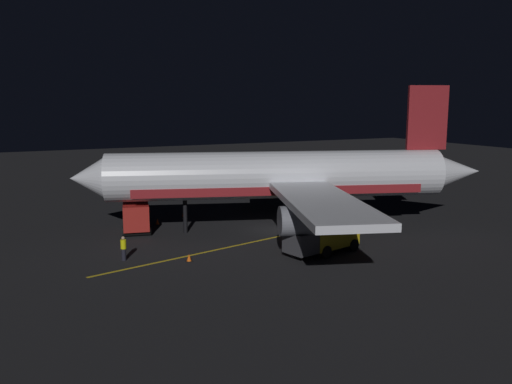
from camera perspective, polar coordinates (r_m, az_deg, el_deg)
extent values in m
cube|color=black|center=(46.42, 2.22, -4.20)|extent=(180.00, 180.00, 0.20)
cube|color=gold|center=(42.19, -0.73, -5.47)|extent=(6.37, 25.89, 0.01)
cylinder|color=silver|center=(45.50, 2.26, 1.86)|extent=(12.98, 28.40, 4.02)
cube|color=maroon|center=(45.66, 2.25, 0.48)|extent=(11.41, 24.27, 0.72)
cone|color=silver|center=(45.51, -17.38, 1.43)|extent=(4.76, 4.31, 3.94)
cone|color=silver|center=(50.78, 20.50, 2.07)|extent=(4.97, 5.73, 3.62)
cube|color=maroon|center=(49.16, 17.91, 7.59)|extent=(1.49, 3.53, 5.57)
cube|color=silver|center=(36.42, 7.11, -1.13)|extent=(16.32, 9.54, 0.50)
cylinder|color=slate|center=(37.17, 4.97, -3.08)|extent=(3.01, 3.70, 2.10)
cube|color=silver|center=(55.41, 1.98, 2.63)|extent=(16.32, 9.54, 0.50)
cylinder|color=slate|center=(54.65, 0.87, 1.05)|extent=(3.01, 3.70, 2.10)
cylinder|color=black|center=(45.43, -7.61, -2.62)|extent=(0.46, 0.46, 2.84)
cylinder|color=black|center=(44.26, 5.87, -2.92)|extent=(0.46, 0.46, 2.84)
cylinder|color=black|center=(48.86, 4.56, -1.70)|extent=(0.46, 0.46, 2.84)
cube|color=maroon|center=(46.68, -12.77, -2.35)|extent=(5.09, 3.11, 2.10)
cube|color=#38383D|center=(49.94, -12.80, -1.92)|extent=(2.20, 2.35, 1.50)
cylinder|color=black|center=(48.52, -12.74, -3.16)|extent=(1.40, 2.45, 0.90)
cylinder|color=black|center=(45.28, -12.69, -4.07)|extent=(1.40, 2.45, 0.90)
cube|color=gold|center=(39.86, 7.98, -4.54)|extent=(2.97, 4.57, 1.70)
cube|color=#38383D|center=(37.82, 4.84, -5.42)|extent=(2.34, 2.19, 1.50)
cylinder|color=black|center=(39.05, 6.46, -6.10)|extent=(2.45, 1.38, 0.90)
cylinder|color=black|center=(41.13, 9.36, -5.35)|extent=(2.45, 1.38, 0.90)
cylinder|color=black|center=(38.66, -14.01, -6.53)|extent=(0.32, 0.32, 0.85)
cylinder|color=yellow|center=(38.46, -14.05, -5.46)|extent=(0.40, 0.40, 0.65)
sphere|color=tan|center=(38.35, -14.08, -4.82)|extent=(0.24, 0.24, 0.24)
cone|color=#EA590F|center=(37.63, -7.20, -7.00)|extent=(0.36, 0.36, 0.55)
cube|color=black|center=(37.70, -7.19, -7.38)|extent=(0.50, 0.50, 0.03)
cone|color=#EA590F|center=(49.11, -10.54, -3.14)|extent=(0.36, 0.36, 0.55)
cube|color=black|center=(49.17, -10.53, -3.44)|extent=(0.50, 0.50, 0.03)
cone|color=#EA590F|center=(52.12, -7.79, -2.33)|extent=(0.36, 0.36, 0.55)
cube|color=black|center=(52.17, -7.78, -2.60)|extent=(0.50, 0.50, 0.03)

